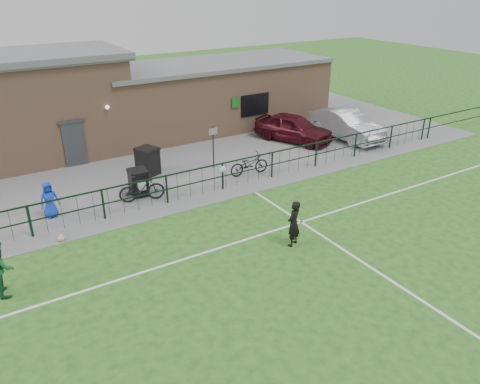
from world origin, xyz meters
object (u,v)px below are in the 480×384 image
sign_post (213,147)px  bicycle_e (249,164)px  bicycle_d (142,188)px  car_silver (346,124)px  ball_ground (61,238)px  wheelie_bin_right (148,162)px  wheelie_bin_left (139,183)px  car_maroon (293,128)px  spectator_child (49,200)px  outfield_player (0,267)px

sign_post → bicycle_e: (0.96, -1.56, -0.51)m
bicycle_d → car_silver: bearing=-68.3°
bicycle_d → sign_post: bearing=-54.3°
car_silver → bicycle_e: bearing=-167.8°
bicycle_e → ball_ground: (-8.55, -1.59, -0.38)m
wheelie_bin_right → bicycle_d: (-1.23, -2.50, -0.04)m
wheelie_bin_right → bicycle_e: (3.84, -2.40, -0.09)m
bicycle_e → ball_ground: bicycle_e is taller
wheelie_bin_left → wheelie_bin_right: size_ratio=0.87×
sign_post → car_silver: bearing=0.4°
car_maroon → car_silver: bearing=-45.0°
wheelie_bin_left → bicycle_e: 5.01m
sign_post → ball_ground: size_ratio=8.15×
wheelie_bin_right → car_silver: car_silver is taller
sign_post → car_silver: sign_post is taller
sign_post → wheelie_bin_left: bearing=-165.6°
wheelie_bin_left → sign_post: sign_post is taller
sign_post → spectator_child: 7.58m
bicycle_e → outfield_player: outfield_player is taller
wheelie_bin_left → car_maroon: bearing=17.6°
sign_post → ball_ground: sign_post is taller
wheelie_bin_right → sign_post: bearing=-37.7°
sign_post → outfield_player: sign_post is taller
outfield_player → sign_post: bearing=-65.3°
wheelie_bin_right → sign_post: 3.03m
wheelie_bin_right → bicycle_e: wheelie_bin_right is taller
wheelie_bin_right → wheelie_bin_left: bearing=-142.6°
bicycle_e → spectator_child: 8.45m
wheelie_bin_left → car_silver: bearing=9.6°
wheelie_bin_left → ball_ground: bearing=-144.8°
bicycle_d → outfield_player: (-5.44, -3.58, 0.27)m
wheelie_bin_right → ball_ground: (-4.70, -4.00, -0.47)m
wheelie_bin_right → spectator_child: size_ratio=0.84×
bicycle_d → car_maroon: bearing=-59.8°
wheelie_bin_left → wheelie_bin_right: 2.19m
ball_ground → sign_post: bearing=22.6°
wheelie_bin_right → bicycle_d: size_ratio=0.64×
car_maroon → car_silver: car_silver is taller
wheelie_bin_left → bicycle_d: bicycle_d is taller
wheelie_bin_right → bicycle_d: bearing=-137.7°
bicycle_e → wheelie_bin_right: bearing=63.1°
car_silver → bicycle_e: car_silver is taller
sign_post → ball_ground: 8.27m
wheelie_bin_left → bicycle_d: bearing=-94.3°
car_maroon → outfield_player: bearing=-179.4°
car_maroon → ball_ground: car_maroon is taller
car_maroon → outfield_player: outfield_player is taller
wheelie_bin_right → ball_ground: wheelie_bin_right is taller
sign_post → car_maroon: sign_post is taller
car_silver → ball_ground: 16.20m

